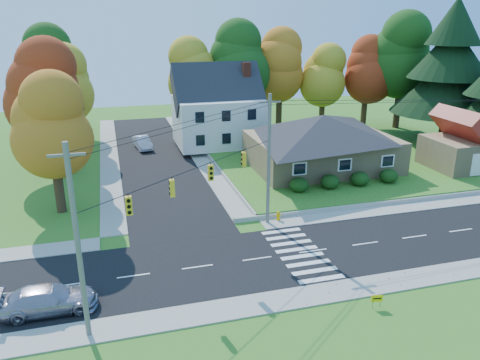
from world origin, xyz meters
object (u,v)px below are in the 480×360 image
at_px(white_car, 143,143).
at_px(silver_sedan, 49,299).
at_px(fire_hydrant, 278,216).
at_px(ranch_house, 322,141).

bearing_deg(white_car, silver_sedan, -111.64).
bearing_deg(silver_sedan, fire_hydrant, -63.41).
xyz_separation_m(ranch_house, fire_hydrant, (-8.54, -10.61, -2.89)).
bearing_deg(ranch_house, fire_hydrant, -128.85).
bearing_deg(white_car, fire_hydrant, -79.50).
xyz_separation_m(white_car, fire_hydrant, (8.42, -24.53, -0.39)).
bearing_deg(white_car, ranch_house, -47.82).
xyz_separation_m(ranch_house, white_car, (-16.97, 13.92, -2.50)).
distance_m(silver_sedan, white_car, 33.31).
distance_m(silver_sedan, fire_hydrant, 17.87).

